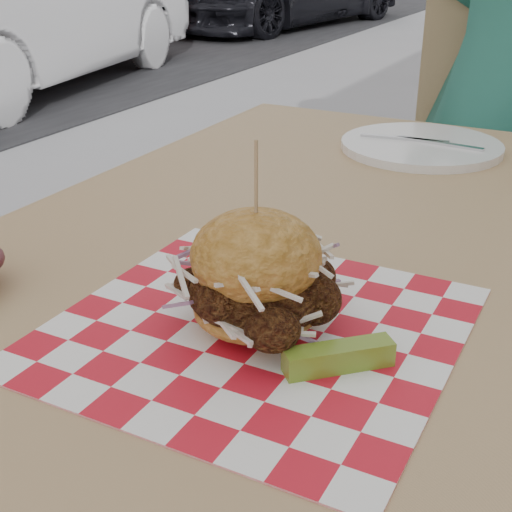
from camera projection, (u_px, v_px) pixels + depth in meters
The scene contains 8 objects.
diner at pixel (508, 73), 1.66m from camera, with size 0.57×0.38×1.57m, color #2A7966.
car_white at pixel (13, 7), 5.11m from camera, with size 1.24×3.54×1.17m, color white.
patio_table at pixel (327, 288), 0.91m from camera, with size 0.80×1.20×0.75m.
patio_chair at pixel (480, 159), 1.83m from camera, with size 0.47×0.48×0.95m.
paper_liner at pixel (256, 328), 0.67m from camera, with size 0.36×0.36×0.00m, color red.
sandwich at pixel (256, 279), 0.65m from camera, with size 0.16×0.16×0.18m.
pickle_spear at pixel (339, 357), 0.60m from camera, with size 0.10×0.02×0.02m, color olive.
place_setting at pixel (421, 146), 1.21m from camera, with size 0.27×0.27×0.02m.
Camera 1 is at (0.44, -0.80, 1.09)m, focal length 50.00 mm.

